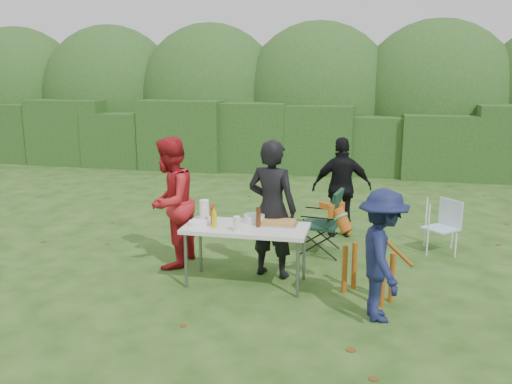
% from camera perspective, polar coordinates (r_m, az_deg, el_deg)
% --- Properties ---
extents(ground, '(80.00, 80.00, 0.00)m').
position_cam_1_polar(ground, '(6.77, -2.67, -9.78)').
color(ground, '#1E4211').
extents(hedge_row, '(22.00, 1.40, 1.70)m').
position_cam_1_polar(hedge_row, '(14.24, 5.75, 5.53)').
color(hedge_row, '#23471C').
rests_on(hedge_row, ground).
extents(shrub_backdrop, '(20.00, 2.60, 3.20)m').
position_cam_1_polar(shrub_backdrop, '(15.76, 6.52, 8.92)').
color(shrub_backdrop, '#3D6628').
rests_on(shrub_backdrop, ground).
extents(folding_table, '(1.50, 0.70, 0.74)m').
position_cam_1_polar(folding_table, '(6.59, -1.06, -4.07)').
color(folding_table, silver).
rests_on(folding_table, ground).
extents(person_cook, '(0.72, 0.56, 1.77)m').
position_cam_1_polar(person_cook, '(6.82, 1.70, -1.79)').
color(person_cook, black).
rests_on(person_cook, ground).
extents(person_red_jacket, '(0.71, 0.88, 1.75)m').
position_cam_1_polar(person_red_jacket, '(7.28, -9.04, -1.10)').
color(person_red_jacket, '#B01921').
rests_on(person_red_jacket, ground).
extents(person_black_puffy, '(0.99, 0.56, 1.59)m').
position_cam_1_polar(person_black_puffy, '(8.62, 9.03, 0.47)').
color(person_black_puffy, black).
rests_on(person_black_puffy, ground).
extents(child, '(0.71, 1.00, 1.41)m').
position_cam_1_polar(child, '(5.82, 13.12, -6.51)').
color(child, '#151B43').
rests_on(child, ground).
extents(dog, '(1.11, 0.95, 1.01)m').
position_cam_1_polar(dog, '(6.39, 11.78, -6.62)').
color(dog, '#984E14').
rests_on(dog, ground).
extents(camping_chair, '(0.68, 0.68, 0.95)m').
position_cam_1_polar(camping_chair, '(7.84, 6.71, -3.06)').
color(camping_chair, '#143123').
rests_on(camping_chair, ground).
extents(lawn_chair, '(0.64, 0.64, 0.77)m').
position_cam_1_polar(lawn_chair, '(8.30, 18.88, -3.43)').
color(lawn_chair, '#5BAAD6').
rests_on(lawn_chair, ground).
extents(food_tray, '(0.45, 0.30, 0.02)m').
position_cam_1_polar(food_tray, '(6.65, 2.41, -3.37)').
color(food_tray, '#B7B7BA').
rests_on(food_tray, folding_table).
extents(focaccia_bread, '(0.40, 0.26, 0.04)m').
position_cam_1_polar(focaccia_bread, '(6.64, 2.42, -3.14)').
color(focaccia_bread, '#C98C43').
rests_on(focaccia_bread, food_tray).
extents(mustard_bottle, '(0.06, 0.06, 0.20)m').
position_cam_1_polar(mustard_bottle, '(6.51, -4.42, -2.92)').
color(mustard_bottle, gold).
rests_on(mustard_bottle, folding_table).
extents(ketchup_bottle, '(0.06, 0.06, 0.22)m').
position_cam_1_polar(ketchup_bottle, '(6.65, -4.56, -2.49)').
color(ketchup_bottle, '#AB290D').
rests_on(ketchup_bottle, folding_table).
extents(beer_bottle, '(0.06, 0.06, 0.24)m').
position_cam_1_polar(beer_bottle, '(6.52, 0.25, -2.68)').
color(beer_bottle, '#47230F').
rests_on(beer_bottle, folding_table).
extents(paper_towel_roll, '(0.12, 0.12, 0.26)m').
position_cam_1_polar(paper_towel_roll, '(6.85, -5.47, -1.90)').
color(paper_towel_roll, white).
rests_on(paper_towel_roll, folding_table).
extents(cup_stack, '(0.08, 0.08, 0.18)m').
position_cam_1_polar(cup_stack, '(6.35, -2.05, -3.37)').
color(cup_stack, white).
rests_on(cup_stack, folding_table).
extents(pasta_bowl, '(0.26, 0.26, 0.10)m').
position_cam_1_polar(pasta_bowl, '(6.73, -0.19, -2.80)').
color(pasta_bowl, silver).
rests_on(pasta_bowl, folding_table).
extents(plate_stack, '(0.24, 0.24, 0.05)m').
position_cam_1_polar(plate_stack, '(6.66, -6.09, -3.26)').
color(plate_stack, white).
rests_on(plate_stack, folding_table).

